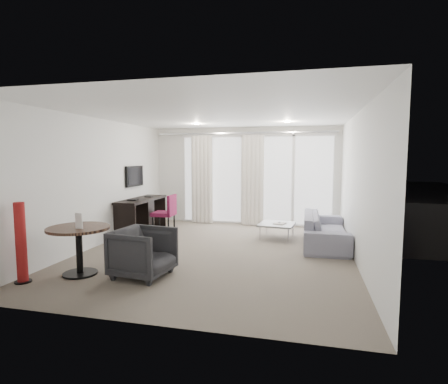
% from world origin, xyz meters
% --- Properties ---
extents(floor, '(5.00, 6.00, 0.00)m').
position_xyz_m(floor, '(0.00, 0.00, 0.00)').
color(floor, '#6B6053').
rests_on(floor, ground).
extents(ceiling, '(5.00, 6.00, 0.00)m').
position_xyz_m(ceiling, '(0.00, 0.00, 2.60)').
color(ceiling, white).
rests_on(ceiling, ground).
extents(wall_left, '(0.00, 6.00, 2.60)m').
position_xyz_m(wall_left, '(-2.50, 0.00, 1.30)').
color(wall_left, silver).
rests_on(wall_left, ground).
extents(wall_right, '(0.00, 6.00, 2.60)m').
position_xyz_m(wall_right, '(2.50, 0.00, 1.30)').
color(wall_right, silver).
rests_on(wall_right, ground).
extents(wall_front, '(5.00, 0.00, 2.60)m').
position_xyz_m(wall_front, '(0.00, -3.00, 1.30)').
color(wall_front, silver).
rests_on(wall_front, ground).
extents(window_panel, '(4.00, 0.02, 2.38)m').
position_xyz_m(window_panel, '(0.30, 2.98, 1.20)').
color(window_panel, white).
rests_on(window_panel, ground).
extents(window_frame, '(4.10, 0.06, 2.44)m').
position_xyz_m(window_frame, '(0.30, 2.97, 1.20)').
color(window_frame, white).
rests_on(window_frame, ground).
extents(curtain_left, '(0.60, 0.20, 2.38)m').
position_xyz_m(curtain_left, '(-1.15, 2.82, 1.20)').
color(curtain_left, silver).
rests_on(curtain_left, ground).
extents(curtain_right, '(0.60, 0.20, 2.38)m').
position_xyz_m(curtain_right, '(0.25, 2.82, 1.20)').
color(curtain_right, silver).
rests_on(curtain_right, ground).
extents(curtain_track, '(4.80, 0.04, 0.04)m').
position_xyz_m(curtain_track, '(0.00, 2.82, 2.45)').
color(curtain_track, '#B2B2B7').
rests_on(curtain_track, ceiling).
extents(downlight_a, '(0.12, 0.12, 0.02)m').
position_xyz_m(downlight_a, '(-0.90, 1.60, 2.59)').
color(downlight_a, '#FFE0B2').
rests_on(downlight_a, ceiling).
extents(downlight_b, '(0.12, 0.12, 0.02)m').
position_xyz_m(downlight_b, '(1.20, 1.60, 2.59)').
color(downlight_b, '#FFE0B2').
rests_on(downlight_b, ceiling).
extents(desk, '(0.55, 1.75, 0.82)m').
position_xyz_m(desk, '(-2.20, 1.29, 0.41)').
color(desk, black).
rests_on(desk, floor).
extents(tv, '(0.05, 0.80, 0.50)m').
position_xyz_m(tv, '(-2.46, 1.45, 1.35)').
color(tv, black).
rests_on(tv, wall_left).
extents(desk_chair, '(0.52, 0.49, 0.94)m').
position_xyz_m(desk_chair, '(-1.63, 1.27, 0.47)').
color(desk_chair, maroon).
rests_on(desk_chair, floor).
extents(round_table, '(1.00, 1.00, 0.75)m').
position_xyz_m(round_table, '(-1.74, -1.73, 0.37)').
color(round_table, '#372217').
rests_on(round_table, floor).
extents(menu_card, '(0.13, 0.04, 0.24)m').
position_xyz_m(menu_card, '(-1.64, -1.85, 0.72)').
color(menu_card, white).
rests_on(menu_card, round_table).
extents(red_lamp, '(0.30, 0.30, 1.17)m').
position_xyz_m(red_lamp, '(-2.33, -2.23, 0.59)').
color(red_lamp, maroon).
rests_on(red_lamp, floor).
extents(tub_armchair, '(0.91, 0.89, 0.74)m').
position_xyz_m(tub_armchair, '(-0.74, -1.58, 0.37)').
color(tub_armchair, '#252528').
rests_on(tub_armchair, floor).
extents(coffee_table, '(0.83, 0.83, 0.34)m').
position_xyz_m(coffee_table, '(1.02, 1.42, 0.17)').
color(coffee_table, gray).
rests_on(coffee_table, floor).
extents(remote, '(0.06, 0.17, 0.02)m').
position_xyz_m(remote, '(1.07, 1.47, 0.36)').
color(remote, black).
rests_on(remote, coffee_table).
extents(magazine, '(0.28, 0.32, 0.02)m').
position_xyz_m(magazine, '(1.09, 1.40, 0.36)').
color(magazine, gray).
rests_on(magazine, coffee_table).
extents(sofa, '(0.86, 2.21, 0.64)m').
position_xyz_m(sofa, '(2.05, 1.12, 0.32)').
color(sofa, gray).
rests_on(sofa, floor).
extents(terrace_slab, '(5.60, 3.00, 0.12)m').
position_xyz_m(terrace_slab, '(0.30, 4.50, -0.06)').
color(terrace_slab, '#4D4D50').
rests_on(terrace_slab, ground).
extents(rattan_chair_a, '(0.67, 0.67, 0.75)m').
position_xyz_m(rattan_chair_a, '(1.10, 4.59, 0.37)').
color(rattan_chair_a, '#57331B').
rests_on(rattan_chair_a, terrace_slab).
extents(rattan_chair_b, '(0.55, 0.55, 0.76)m').
position_xyz_m(rattan_chair_b, '(2.33, 5.13, 0.38)').
color(rattan_chair_b, '#57331B').
rests_on(rattan_chair_b, terrace_slab).
extents(rattan_table, '(0.57, 0.57, 0.53)m').
position_xyz_m(rattan_table, '(1.43, 3.87, 0.27)').
color(rattan_table, '#57331B').
rests_on(rattan_table, terrace_slab).
extents(balustrade, '(5.50, 0.06, 1.05)m').
position_xyz_m(balustrade, '(0.30, 5.95, 0.50)').
color(balustrade, '#B2B2B7').
rests_on(balustrade, terrace_slab).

